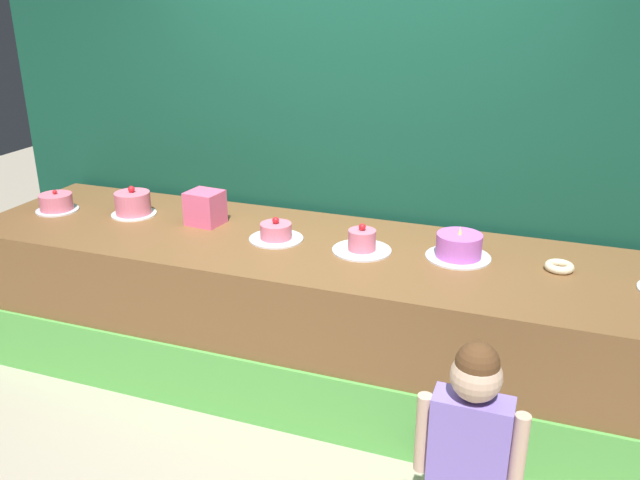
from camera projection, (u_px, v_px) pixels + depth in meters
ground_plane at (284, 430)px, 3.48m from camera, size 12.00×12.00×0.00m
stage_platform at (318, 315)px, 3.78m from camera, size 4.14×1.07×0.85m
curtain_backdrop at (354, 130)px, 3.99m from camera, size 4.93×0.08×2.74m
child_figure at (471, 433)px, 2.39m from camera, size 0.40×0.18×1.04m
pink_box at (205, 208)px, 3.92m from camera, size 0.21×0.20×0.20m
donut at (559, 267)px, 3.30m from camera, size 0.14×0.14×0.04m
cake_far_left at (56, 203)px, 4.16m from camera, size 0.26×0.26×0.14m
cake_left at (133, 204)px, 4.08m from camera, size 0.28×0.28×0.19m
cake_center_left at (276, 233)px, 3.69m from camera, size 0.31×0.31×0.13m
cake_center_right at (362, 243)px, 3.53m from camera, size 0.32×0.32×0.16m
cake_right at (459, 247)px, 3.44m from camera, size 0.34×0.34×0.18m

